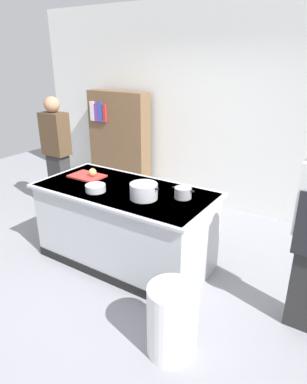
% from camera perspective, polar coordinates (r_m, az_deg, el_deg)
% --- Properties ---
extents(ground_plane, '(10.00, 10.00, 0.00)m').
position_cam_1_polar(ground_plane, '(4.09, -4.56, -11.30)').
color(ground_plane, gray).
extents(back_wall, '(6.40, 0.12, 3.00)m').
position_cam_1_polar(back_wall, '(5.29, 9.15, 13.69)').
color(back_wall, white).
rests_on(back_wall, ground_plane).
extents(counter_island, '(1.98, 0.98, 0.90)m').
position_cam_1_polar(counter_island, '(3.85, -4.77, -5.50)').
color(counter_island, '#B7BABF').
rests_on(counter_island, ground_plane).
extents(cutting_board, '(0.40, 0.28, 0.02)m').
position_cam_1_polar(cutting_board, '(4.09, -11.10, 2.64)').
color(cutting_board, red).
rests_on(cutting_board, counter_island).
extents(onion, '(0.09, 0.09, 0.09)m').
position_cam_1_polar(onion, '(4.04, -10.20, 3.28)').
color(onion, tan).
rests_on(onion, cutting_board).
extents(stock_pot, '(0.35, 0.28, 0.16)m').
position_cam_1_polar(stock_pot, '(3.39, -1.65, 0.16)').
color(stock_pot, '#B7BABF').
rests_on(stock_pot, counter_island).
extents(sauce_pan, '(0.24, 0.17, 0.11)m').
position_cam_1_polar(sauce_pan, '(3.42, 4.97, -0.13)').
color(sauce_pan, '#99999E').
rests_on(sauce_pan, counter_island).
extents(mixing_bowl, '(0.21, 0.21, 0.07)m').
position_cam_1_polar(mixing_bowl, '(3.63, -9.71, 0.67)').
color(mixing_bowl, '#B7BABF').
rests_on(mixing_bowl, counter_island).
extents(trash_bin, '(0.40, 0.40, 0.61)m').
position_cam_1_polar(trash_bin, '(2.85, 3.15, -20.73)').
color(trash_bin, white).
rests_on(trash_bin, ground_plane).
extents(person_guest, '(0.38, 0.24, 1.72)m').
position_cam_1_polar(person_guest, '(5.15, -15.87, 6.22)').
color(person_guest, '#2F2F2F').
rests_on(person_guest, ground_plane).
extents(bookshelf, '(1.10, 0.31, 1.70)m').
position_cam_1_polar(bookshelf, '(5.91, -5.77, 8.32)').
color(bookshelf, brown).
rests_on(bookshelf, ground_plane).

